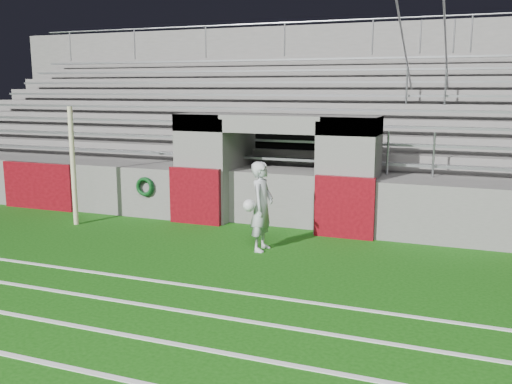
% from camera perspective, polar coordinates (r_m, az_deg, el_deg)
% --- Properties ---
extents(ground, '(90.00, 90.00, 0.00)m').
position_cam_1_polar(ground, '(10.46, -4.64, -7.54)').
color(ground, '#134C0C').
rests_on(ground, ground).
extents(field_post, '(0.12, 0.12, 2.79)m').
position_cam_1_polar(field_post, '(14.05, -17.83, 2.45)').
color(field_post, beige).
rests_on(field_post, ground).
extents(stadium_structure, '(26.00, 8.48, 5.42)m').
position_cam_1_polar(stadium_structure, '(17.55, 6.73, 4.70)').
color(stadium_structure, '#5F5C5A').
rests_on(stadium_structure, ground).
extents(goalkeeper_with_ball, '(0.49, 0.76, 1.79)m').
position_cam_1_polar(goalkeeper_with_ball, '(11.29, 0.56, -1.45)').
color(goalkeeper_with_ball, '#B7BDC2').
rests_on(goalkeeper_with_ball, ground).
extents(hose_coil, '(0.49, 0.14, 0.49)m').
position_cam_1_polar(hose_coil, '(14.27, -11.05, 0.52)').
color(hose_coil, '#0C401B').
rests_on(hose_coil, ground).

